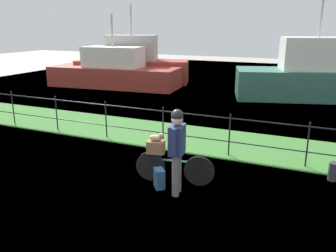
{
  "coord_description": "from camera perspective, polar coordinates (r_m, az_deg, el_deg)",
  "views": [
    {
      "loc": [
        3.75,
        -5.71,
        3.16
      ],
      "look_at": [
        0.58,
        1.41,
        0.9
      ],
      "focal_mm": 37.37,
      "sensor_mm": 36.0,
      "label": 1
    }
  ],
  "objects": [
    {
      "name": "moored_boat_far",
      "position": [
        18.77,
        -8.82,
        8.66
      ],
      "size": [
        7.02,
        2.75,
        3.68
      ],
      "color": "#9E3328",
      "rests_on": "ground"
    },
    {
      "name": "wooden_crate",
      "position": [
        7.17,
        -1.99,
        -3.42
      ],
      "size": [
        0.38,
        0.3,
        0.26
      ],
      "primitive_type": "cube",
      "rotation": [
        0.0,
        0.0,
        0.17
      ],
      "color": "brown",
      "rests_on": "bicycle_main"
    },
    {
      "name": "moored_boat_mid",
      "position": [
        16.7,
        22.75,
        7.4
      ],
      "size": [
        7.0,
        4.03,
        4.26
      ],
      "color": "#336656",
      "rests_on": "ground"
    },
    {
      "name": "grass_strip",
      "position": [
        10.26,
        1.34,
        -1.68
      ],
      "size": [
        27.0,
        2.4,
        0.03
      ],
      "primitive_type": "cube",
      "color": "#38702D",
      "rests_on": "ground"
    },
    {
      "name": "harbor_water",
      "position": [
        16.84,
        10.73,
        5.08
      ],
      "size": [
        30.0,
        30.0,
        0.0
      ],
      "primitive_type": "plane",
      "color": "#426684",
      "rests_on": "ground"
    },
    {
      "name": "terrier_dog",
      "position": [
        7.1,
        -1.81,
        -1.87
      ],
      "size": [
        0.32,
        0.19,
        0.18
      ],
      "color": "tan",
      "rests_on": "wooden_crate"
    },
    {
      "name": "cyclist_person",
      "position": [
        6.55,
        1.47,
        -3.05
      ],
      "size": [
        0.32,
        0.53,
        1.68
      ],
      "color": "slate",
      "rests_on": "ground"
    },
    {
      "name": "backpack_on_paving",
      "position": [
        7.08,
        -1.44,
        -8.54
      ],
      "size": [
        0.32,
        0.33,
        0.4
      ],
      "primitive_type": "cube",
      "rotation": [
        0.0,
        0.0,
        2.25
      ],
      "color": "#28517A",
      "rests_on": "ground"
    },
    {
      "name": "moored_boat_near",
      "position": [
        20.01,
        -5.87,
        9.78
      ],
      "size": [
        6.46,
        3.48,
        4.22
      ],
      "color": "#9E3328",
      "rests_on": "ground"
    },
    {
      "name": "ground_plane",
      "position": [
        7.53,
        -8.53,
        -8.84
      ],
      "size": [
        60.0,
        60.0,
        0.0
      ],
      "primitive_type": "plane",
      "color": "gray"
    },
    {
      "name": "mooring_bollard",
      "position": [
        8.17,
        25.34,
        -6.73
      ],
      "size": [
        0.2,
        0.2,
        0.4
      ],
      "primitive_type": "cylinder",
      "color": "#38383D",
      "rests_on": "ground"
    },
    {
      "name": "iron_fence",
      "position": [
        9.28,
        -0.82,
        0.36
      ],
      "size": [
        18.04,
        0.04,
        1.09
      ],
      "color": "black",
      "rests_on": "ground"
    },
    {
      "name": "bicycle_main",
      "position": [
        7.24,
        0.9,
        -6.81
      ],
      "size": [
        1.63,
        0.34,
        0.63
      ],
      "color": "black",
      "rests_on": "ground"
    }
  ]
}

